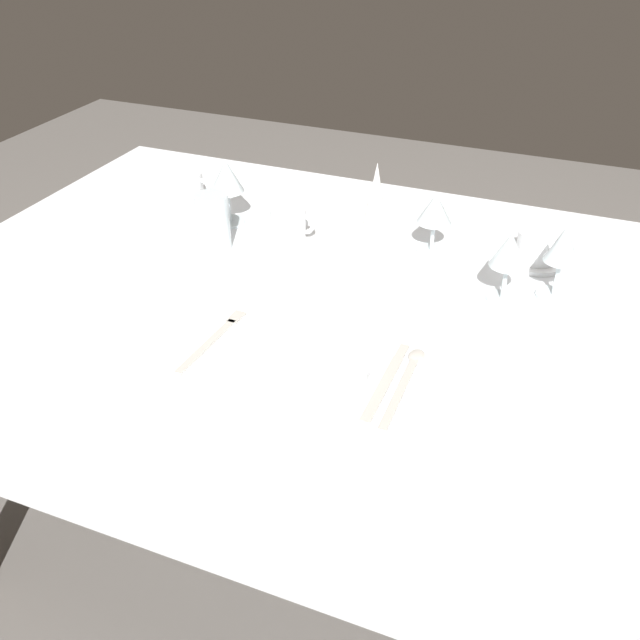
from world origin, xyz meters
The scene contains 18 objects.
ground_plane centered at (0.00, 0.00, 0.00)m, with size 6.00×6.00×0.00m, color slate.
dining_table centered at (0.00, 0.00, 0.66)m, with size 1.80×1.11×0.74m.
dinner_plate centered at (-0.03, -0.27, 0.75)m, with size 0.26×0.26×0.02m, color white.
fork_outer centered at (-0.20, -0.25, 0.74)m, with size 0.03×0.21×0.00m.
dinner_knife centered at (0.13, -0.26, 0.74)m, with size 0.02×0.22×0.00m.
spoon_soup centered at (0.15, -0.24, 0.74)m, with size 0.03×0.23×0.01m.
saucer_left centered at (0.29, 0.25, 0.74)m, with size 0.12×0.12×0.01m, color white.
coffee_cup_left centered at (0.29, 0.25, 0.78)m, with size 0.11×0.09×0.06m.
saucer_right centered at (-0.54, 0.23, 0.74)m, with size 0.13×0.13×0.01m, color white.
coffee_cup_right centered at (-0.54, 0.23, 0.79)m, with size 0.11×0.08×0.07m.
saucer_far centered at (-0.24, 0.15, 0.74)m, with size 0.14×0.14×0.01m, color white.
coffee_cup_far centered at (-0.23, 0.15, 0.78)m, with size 0.10×0.08×0.07m.
wine_glass_centre centered at (0.35, 0.13, 0.85)m, with size 0.07×0.07×0.15m.
wine_glass_left centered at (-0.40, 0.18, 0.85)m, with size 0.08×0.08×0.15m.
wine_glass_right centered at (0.25, 0.08, 0.84)m, with size 0.07×0.07×0.14m.
wine_glass_far centered at (0.07, 0.22, 0.84)m, with size 0.07×0.07×0.14m.
drink_tumbler centered at (-0.37, 0.06, 0.79)m, with size 0.07×0.07×0.12m.
napkin_folded centered at (-0.06, 0.24, 0.83)m, with size 0.07×0.07×0.18m, color white.
Camera 1 is at (0.38, -1.18, 1.48)m, focal length 40.78 mm.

